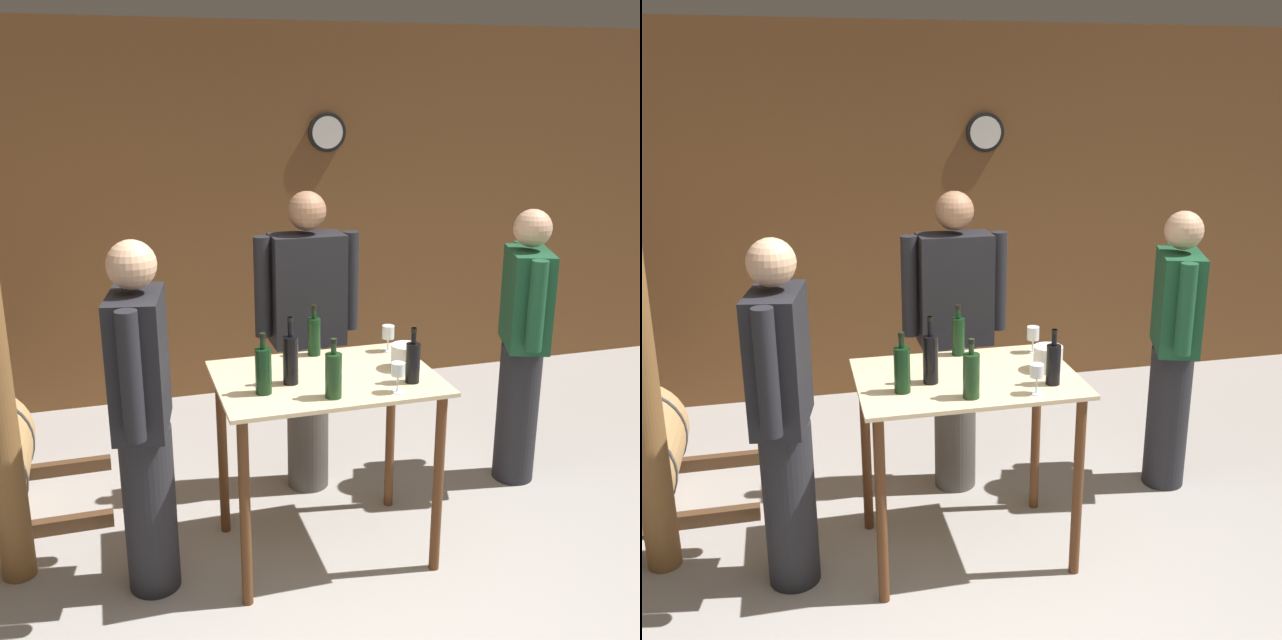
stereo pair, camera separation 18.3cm
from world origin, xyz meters
TOP-DOWN VIEW (x-y plane):
  - back_wall at (0.00, 2.95)m, footprint 8.40×0.08m
  - tasting_table at (0.02, 0.74)m, footprint 1.05×0.73m
  - wine_bottle_far_left at (-0.31, 0.62)m, footprint 0.07×0.07m
  - wine_bottle_left at (-0.16, 0.70)m, footprint 0.07×0.07m
  - wine_bottle_center at (-0.02, 0.49)m, footprint 0.08×0.08m
  - wine_bottle_right at (0.05, 1.04)m, footprint 0.07×0.07m
  - wine_bottle_far_right at (0.39, 0.56)m, footprint 0.07×0.07m
  - wine_glass_near_left at (0.27, 0.46)m, footprint 0.06×0.06m
  - wine_glass_near_center at (0.43, 0.99)m, footprint 0.06×0.06m
  - ice_bucket at (0.42, 0.73)m, footprint 0.14×0.14m
  - person_host at (1.32, 1.13)m, footprint 0.34×0.56m
  - person_visitor_with_scarf at (0.11, 1.40)m, footprint 0.59×0.24m
  - person_visitor_bearded at (-0.84, 0.69)m, footprint 0.29×0.58m

SIDE VIEW (x-z plane):
  - tasting_table at x=0.02m, z-range 0.29..1.23m
  - person_host at x=1.32m, z-range 0.05..1.67m
  - person_visitor_bearded at x=-0.84m, z-range 0.05..1.71m
  - person_visitor_with_scarf at x=0.11m, z-range 0.05..1.79m
  - ice_bucket at x=0.42m, z-range 0.95..1.07m
  - wine_glass_near_center at x=0.43m, z-range 0.98..1.11m
  - wine_glass_near_left at x=0.27m, z-range 0.98..1.12m
  - wine_bottle_far_right at x=0.39m, z-range 0.92..1.18m
  - wine_bottle_right at x=0.05m, z-range 0.92..1.18m
  - wine_bottle_center at x=-0.02m, z-range 0.92..1.19m
  - wine_bottle_far_left at x=-0.31m, z-range 0.92..1.20m
  - wine_bottle_left at x=-0.16m, z-range 0.91..1.23m
  - back_wall at x=0.00m, z-range 0.00..2.70m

